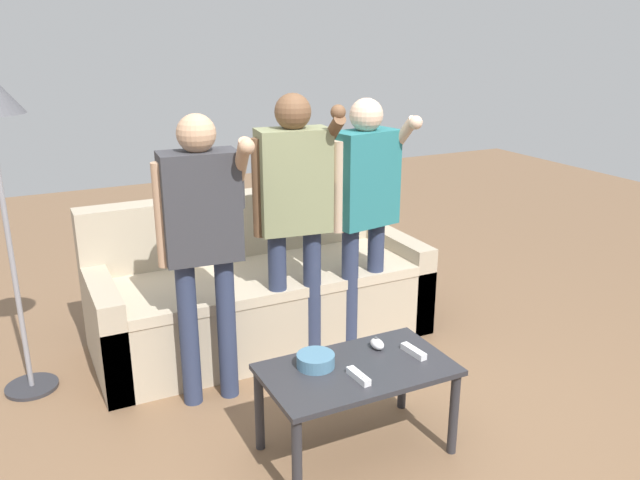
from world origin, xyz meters
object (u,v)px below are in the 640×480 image
at_px(coffee_table, 357,379).
at_px(player_center, 294,201).
at_px(player_right, 365,197).
at_px(game_remote_wand_far, 359,376).
at_px(game_remote_nunchuk, 377,344).
at_px(couch, 260,292).
at_px(player_left, 202,229).
at_px(snack_bowl, 316,360).
at_px(game_remote_wand_near, 414,351).

bearing_deg(coffee_table, player_center, 84.03).
bearing_deg(player_center, player_right, 0.57).
xyz_separation_m(player_center, game_remote_wand_far, (-0.14, -0.98, -0.54)).
distance_m(game_remote_nunchuk, player_right, 1.00).
height_order(couch, coffee_table, couch).
xyz_separation_m(player_left, player_center, (0.57, 0.15, 0.04)).
xyz_separation_m(snack_bowl, game_remote_wand_far, (0.12, -0.18, -0.01)).
bearing_deg(game_remote_nunchuk, game_remote_wand_far, -136.46).
relative_size(player_left, game_remote_wand_near, 9.93).
relative_size(coffee_table, player_center, 0.54).
bearing_deg(player_left, game_remote_wand_far, -62.96).
relative_size(coffee_table, snack_bowl, 4.96).
distance_m(player_center, game_remote_wand_far, 1.13).
bearing_deg(game_remote_wand_near, player_left, 135.77).
bearing_deg(game_remote_wand_near, player_right, 74.75).
xyz_separation_m(player_left, player_right, (1.02, 0.16, 0.01)).
relative_size(player_center, player_right, 1.03).
distance_m(player_left, game_remote_wand_near, 1.18).
bearing_deg(game_remote_wand_far, couch, 86.84).
height_order(coffee_table, player_left, player_left).
bearing_deg(couch, player_left, -131.49).
bearing_deg(player_right, snack_bowl, -131.37).
distance_m(game_remote_nunchuk, player_left, 1.02).
bearing_deg(snack_bowl, game_remote_wand_near, -12.24).
distance_m(snack_bowl, player_left, 0.87).
bearing_deg(player_center, player_left, -165.03).
height_order(snack_bowl, player_left, player_left).
bearing_deg(coffee_table, player_left, 122.75).
xyz_separation_m(coffee_table, snack_bowl, (-0.17, 0.09, 0.09)).
height_order(snack_bowl, game_remote_wand_far, snack_bowl).
bearing_deg(game_remote_wand_near, snack_bowl, 167.76).
relative_size(snack_bowl, player_right, 0.11).
bearing_deg(coffee_table, snack_bowl, 152.43).
distance_m(coffee_table, game_remote_wand_near, 0.31).
bearing_deg(game_remote_nunchuk, player_right, 64.59).
distance_m(snack_bowl, game_remote_wand_near, 0.47).
distance_m(player_left, player_center, 0.59).
height_order(snack_bowl, game_remote_nunchuk, snack_bowl).
bearing_deg(game_remote_wand_far, snack_bowl, 122.58).
xyz_separation_m(couch, game_remote_nunchuk, (0.14, -1.19, 0.16)).
bearing_deg(player_left, player_center, 14.97).
xyz_separation_m(couch, snack_bowl, (-0.20, -1.22, 0.16)).
relative_size(player_left, player_right, 0.99).
xyz_separation_m(couch, game_remote_wand_near, (0.27, -1.32, 0.15)).
height_order(player_right, game_remote_wand_far, player_right).
bearing_deg(player_center, game_remote_wand_far, -98.12).
distance_m(player_left, player_right, 1.03).
distance_m(couch, player_center, 0.80).
relative_size(coffee_table, game_remote_wand_far, 5.75).
xyz_separation_m(game_remote_nunchuk, player_center, (-0.08, 0.78, 0.53)).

